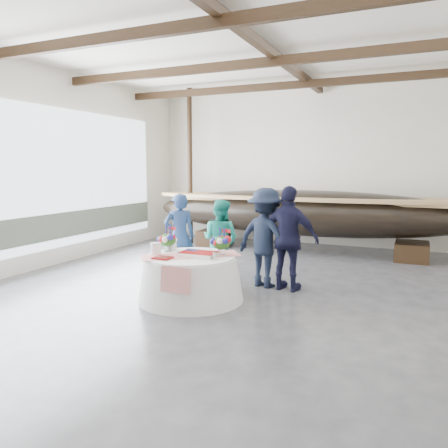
% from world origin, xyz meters
% --- Properties ---
extents(floor, '(10.00, 12.00, 0.01)m').
position_xyz_m(floor, '(0.00, 0.00, 0.00)').
color(floor, '#3D3D42').
rests_on(floor, ground).
extents(wall_back, '(10.00, 0.02, 4.50)m').
position_xyz_m(wall_back, '(0.00, 6.00, 2.25)').
color(wall_back, silver).
rests_on(wall_back, ground).
extents(wall_left, '(0.02, 12.00, 4.50)m').
position_xyz_m(wall_left, '(-5.00, 0.00, 2.25)').
color(wall_left, silver).
rests_on(wall_left, ground).
extents(ceiling, '(10.00, 12.00, 0.01)m').
position_xyz_m(ceiling, '(0.00, 0.00, 4.50)').
color(ceiling, white).
rests_on(ceiling, wall_back).
extents(pavilion_structure, '(9.80, 11.76, 4.50)m').
position_xyz_m(pavilion_structure, '(0.00, 0.80, 4.00)').
color(pavilion_structure, black).
rests_on(pavilion_structure, ground).
extents(open_bay, '(0.03, 7.00, 3.20)m').
position_xyz_m(open_bay, '(-4.95, 1.00, 1.83)').
color(open_bay, silver).
rests_on(open_bay, ground).
extents(longboat_display, '(8.81, 1.76, 1.65)m').
position_xyz_m(longboat_display, '(-0.05, 4.61, 1.05)').
color(longboat_display, black).
rests_on(longboat_display, ground).
extents(banquet_table, '(1.80, 1.80, 0.77)m').
position_xyz_m(banquet_table, '(-0.83, -0.37, 0.39)').
color(banquet_table, white).
rests_on(banquet_table, ground).
extents(tabletop_items, '(1.63, 1.48, 0.40)m').
position_xyz_m(tabletop_items, '(-0.90, -0.22, 0.92)').
color(tabletop_items, '#B81213').
rests_on(tabletop_items, banquet_table).
extents(guest_woman_blue, '(0.75, 0.72, 1.73)m').
position_xyz_m(guest_woman_blue, '(-1.76, 0.90, 0.87)').
color(guest_woman_blue, navy).
rests_on(guest_woman_blue, ground).
extents(guest_woman_teal, '(0.85, 0.70, 1.62)m').
position_xyz_m(guest_woman_teal, '(-0.93, 1.09, 0.81)').
color(guest_woman_teal, teal).
rests_on(guest_woman_teal, ground).
extents(guest_man_left, '(1.35, 0.98, 1.88)m').
position_xyz_m(guest_man_left, '(0.06, 0.97, 0.94)').
color(guest_man_left, black).
rests_on(guest_man_left, ground).
extents(guest_man_right, '(1.18, 0.63, 1.92)m').
position_xyz_m(guest_man_right, '(0.54, 0.88, 0.96)').
color(guest_man_right, black).
rests_on(guest_man_right, ground).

